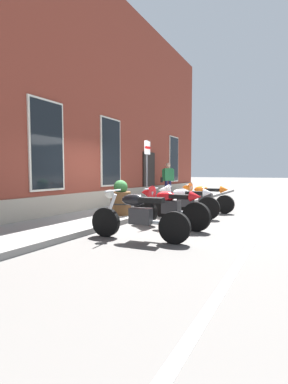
# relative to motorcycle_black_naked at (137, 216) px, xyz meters

# --- Properties ---
(ground_plane) EXTENTS (140.00, 140.00, 0.00)m
(ground_plane) POSITION_rel_motorcycle_black_naked_xyz_m (2.26, 1.15, -0.49)
(ground_plane) COLOR #565451
(sidewalk) EXTENTS (27.16, 2.21, 0.13)m
(sidewalk) POSITION_rel_motorcycle_black_naked_xyz_m (2.26, 2.26, -0.43)
(sidewalk) COLOR slate
(sidewalk) RESTS_ON ground_plane
(lane_stripe) EXTENTS (27.16, 0.12, 0.01)m
(lane_stripe) POSITION_rel_motorcycle_black_naked_xyz_m (2.26, -2.05, -0.48)
(lane_stripe) COLOR silver
(lane_stripe) RESTS_ON ground_plane
(brick_pub_facade) EXTENTS (21.16, 7.27, 8.12)m
(brick_pub_facade) POSITION_rel_motorcycle_black_naked_xyz_m (2.26, 6.94, 3.56)
(brick_pub_facade) COLOR brown
(brick_pub_facade) RESTS_ON ground_plane
(motorcycle_black_naked) EXTENTS (0.62, 2.13, 1.00)m
(motorcycle_black_naked) POSITION_rel_motorcycle_black_naked_xyz_m (0.00, 0.00, 0.00)
(motorcycle_black_naked) COLOR black
(motorcycle_black_naked) RESTS_ON ground_plane
(motorcycle_red_sport) EXTENTS (0.62, 2.09, 1.02)m
(motorcycle_red_sport) POSITION_rel_motorcycle_black_naked_xyz_m (1.43, -0.00, 0.07)
(motorcycle_red_sport) COLOR black
(motorcycle_red_sport) RESTS_ON ground_plane
(motorcycle_white_sport) EXTENTS (0.62, 2.05, 1.00)m
(motorcycle_white_sport) POSITION_rel_motorcycle_black_naked_xyz_m (2.98, 0.19, 0.06)
(motorcycle_white_sport) COLOR black
(motorcycle_white_sport) RESTS_ON ground_plane
(motorcycle_orange_sport) EXTENTS (0.62, 2.03, 1.01)m
(motorcycle_orange_sport) POSITION_rel_motorcycle_black_naked_xyz_m (4.53, 0.07, 0.06)
(motorcycle_orange_sport) COLOR black
(motorcycle_orange_sport) RESTS_ON ground_plane
(pedestrian_striped_shirt) EXTENTS (0.51, 0.53, 1.68)m
(pedestrian_striped_shirt) POSITION_rel_motorcycle_black_naked_xyz_m (7.27, 2.56, 0.58)
(pedestrian_striped_shirt) COLOR #1E1E4C
(pedestrian_striped_shirt) RESTS_ON sidewalk
(parking_sign) EXTENTS (0.36, 0.07, 2.30)m
(parking_sign) POSITION_rel_motorcycle_black_naked_xyz_m (3.45, 1.63, 1.13)
(parking_sign) COLOR #4C4C51
(parking_sign) RESTS_ON sidewalk
(barrel_planter) EXTENTS (0.62, 0.62, 1.01)m
(barrel_planter) POSITION_rel_motorcycle_black_naked_xyz_m (1.94, 1.69, 0.07)
(barrel_planter) COLOR brown
(barrel_planter) RESTS_ON sidewalk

